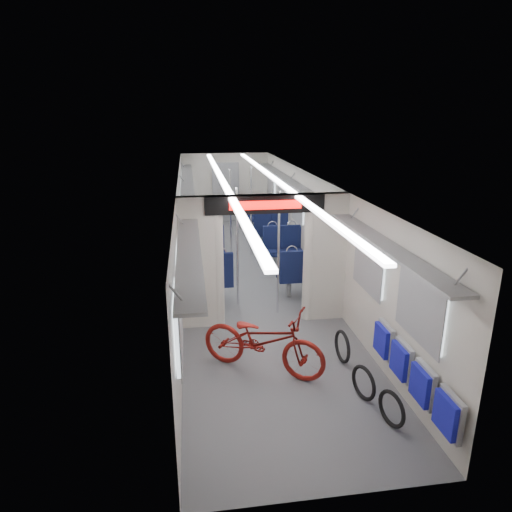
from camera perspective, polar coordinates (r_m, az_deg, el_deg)
The scene contains 14 objects.
carriage at distance 9.46m, azimuth -0.70°, elevation 4.71°, with size 12.00×12.02×2.31m.
bicycle at distance 6.63m, azimuth 0.86°, elevation -10.49°, with size 0.65×1.87×0.98m, color maroon.
flip_bench at distance 6.04m, azimuth 18.86°, elevation -13.58°, with size 0.12×2.07×0.48m.
bike_hoop_a at distance 5.97m, azimuth 16.56°, elevation -18.03°, with size 0.46×0.46×0.05m, color black.
bike_hoop_b at distance 6.34m, azimuth 13.28°, elevation -15.35°, with size 0.47×0.47×0.05m, color black.
bike_hoop_c at distance 7.09m, azimuth 10.72°, elevation -11.23°, with size 0.50×0.50×0.05m, color black.
seat_bay_near_left at distance 9.86m, azimuth -6.26°, elevation -0.43°, with size 0.96×2.31×1.17m.
seat_bay_near_right at distance 10.07m, azimuth 4.43°, elevation -0.10°, with size 0.93×2.17×1.13m.
seat_bay_far_left at distance 13.06m, azimuth -6.88°, elevation 3.84°, with size 0.89×1.99×1.07m.
seat_bay_far_right at distance 13.46m, azimuth 1.09°, elevation 4.49°, with size 0.93×2.18×1.13m.
stanchion_near_left at distance 8.62m, azimuth -2.34°, elevation 1.01°, with size 0.04×0.04×2.30m, color silver.
stanchion_near_right at distance 8.25m, azimuth 2.81°, elevation 0.24°, with size 0.04×0.04×2.30m, color silver.
stanchion_far_left at distance 11.33m, azimuth -3.18°, elevation 5.04°, with size 0.05×0.05×2.30m, color silver.
stanchion_far_right at distance 11.73m, azimuth -0.63°, elevation 5.49°, with size 0.04×0.04×2.30m, color silver.
Camera 1 is at (-1.24, -9.40, 3.61)m, focal length 32.00 mm.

